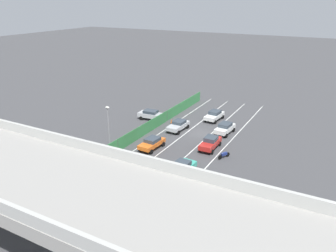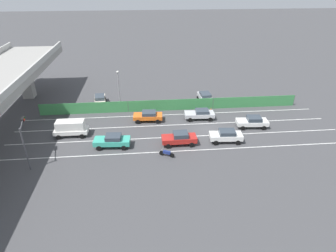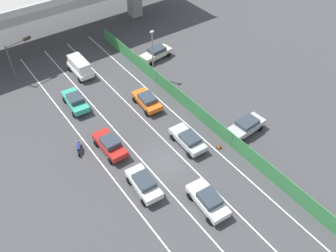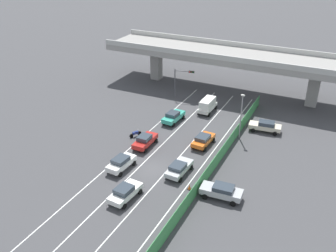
# 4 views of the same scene
# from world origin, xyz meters

# --- Properties ---
(ground_plane) EXTENTS (300.00, 300.00, 0.00)m
(ground_plane) POSITION_xyz_m (0.00, 0.00, 0.00)
(ground_plane) COLOR #424244
(lane_line_left_edge) EXTENTS (0.14, 45.05, 0.01)m
(lane_line_left_edge) POSITION_xyz_m (-5.22, 4.52, 0.00)
(lane_line_left_edge) COLOR silver
(lane_line_left_edge) RESTS_ON ground
(lane_line_mid_left) EXTENTS (0.14, 45.05, 0.01)m
(lane_line_mid_left) POSITION_xyz_m (-1.74, 4.52, 0.00)
(lane_line_mid_left) COLOR silver
(lane_line_mid_left) RESTS_ON ground
(lane_line_mid_right) EXTENTS (0.14, 45.05, 0.01)m
(lane_line_mid_right) POSITION_xyz_m (1.74, 4.52, 0.00)
(lane_line_mid_right) COLOR silver
(lane_line_mid_right) RESTS_ON ground
(lane_line_right_edge) EXTENTS (0.14, 45.05, 0.01)m
(lane_line_right_edge) POSITION_xyz_m (5.22, 4.52, 0.00)
(lane_line_right_edge) COLOR silver
(lane_line_right_edge) RESTS_ON ground
(elevated_overpass) EXTENTS (46.06, 9.62, 8.01)m
(elevated_overpass) POSITION_xyz_m (0.00, 29.05, 6.38)
(elevated_overpass) COLOR gray
(elevated_overpass) RESTS_ON ground
(green_fence) EXTENTS (0.10, 41.15, 1.85)m
(green_fence) POSITION_xyz_m (6.86, 4.52, 0.93)
(green_fence) COLOR #3D8E4C
(green_fence) RESTS_ON ground
(car_taxi_orange) EXTENTS (2.23, 4.37, 1.53)m
(car_taxi_orange) POSITION_xyz_m (3.40, 8.32, 0.86)
(car_taxi_orange) COLOR orange
(car_taxi_orange) RESTS_ON ground
(car_sedan_silver) EXTENTS (2.19, 4.50, 1.51)m
(car_sedan_silver) POSITION_xyz_m (3.34, 0.51, 0.86)
(car_sedan_silver) COLOR #B7BABC
(car_sedan_silver) RESTS_ON ground
(car_van_white) EXTENTS (2.07, 4.49, 2.21)m
(car_van_white) POSITION_xyz_m (-0.03, 18.82, 1.25)
(car_van_white) COLOR silver
(car_van_white) RESTS_ON ground
(car_sedan_white) EXTENTS (2.22, 4.32, 1.65)m
(car_sedan_white) POSITION_xyz_m (-3.50, -1.62, 0.92)
(car_sedan_white) COLOR white
(car_sedan_white) RESTS_ON ground
(car_hatchback_white) EXTENTS (2.32, 4.52, 1.63)m
(car_hatchback_white) POSITION_xyz_m (0.07, -6.46, 0.90)
(car_hatchback_white) COLOR silver
(car_hatchback_white) RESTS_ON ground
(car_sedan_red) EXTENTS (2.02, 4.47, 1.70)m
(car_sedan_red) POSITION_xyz_m (-3.60, 4.53, 0.92)
(car_sedan_red) COLOR red
(car_sedan_red) RESTS_ON ground
(car_taxi_teal) EXTENTS (2.26, 4.65, 1.65)m
(car_taxi_teal) POSITION_xyz_m (-3.40, 13.05, 0.91)
(car_taxi_teal) COLOR teal
(car_taxi_teal) RESTS_ON ground
(motorcycle) EXTENTS (1.01, 1.79, 0.93)m
(motorcycle) POSITION_xyz_m (-6.23, 6.39, 0.46)
(motorcycle) COLOR black
(motorcycle) RESTS_ON ground
(parked_wagon_silver) EXTENTS (4.70, 2.29, 1.63)m
(parked_wagon_silver) POSITION_xyz_m (9.48, -1.62, 0.92)
(parked_wagon_silver) COLOR #B2B5B7
(parked_wagon_silver) RESTS_ON ground
(parked_sedan_cream) EXTENTS (4.76, 2.37, 1.62)m
(parked_sedan_cream) POSITION_xyz_m (10.05, 16.11, 0.91)
(parked_sedan_cream) COLOR beige
(parked_sedan_cream) RESTS_ON ground
(traffic_light) EXTENTS (3.39, 1.02, 5.26)m
(traffic_light) POSITION_xyz_m (-6.20, 22.23, 3.74)
(traffic_light) COLOR #47474C
(traffic_light) RESTS_ON ground
(street_lamp) EXTENTS (0.60, 0.36, 6.67)m
(street_lamp) POSITION_xyz_m (7.20, 12.59, 4.08)
(street_lamp) COLOR gray
(street_lamp) RESTS_ON ground
(traffic_cone) EXTENTS (0.47, 0.47, 0.66)m
(traffic_cone) POSITION_xyz_m (5.70, -1.73, 0.31)
(traffic_cone) COLOR orange
(traffic_cone) RESTS_ON ground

